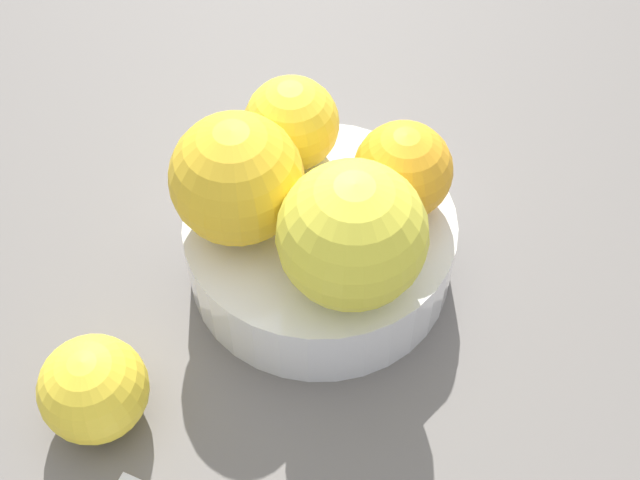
# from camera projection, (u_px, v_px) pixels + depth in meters

# --- Properties ---
(ground_plane) EXTENTS (1.10, 1.10, 0.02)m
(ground_plane) POSITION_uv_depth(u_px,v_px,m) (320.00, 276.00, 0.55)
(ground_plane) COLOR #66605B
(fruit_bowl) EXTENTS (0.17, 0.17, 0.05)m
(fruit_bowl) POSITION_uv_depth(u_px,v_px,m) (320.00, 246.00, 0.53)
(fruit_bowl) COLOR white
(fruit_bowl) RESTS_ON ground_plane
(orange_in_bowl_0) EXTENTS (0.08, 0.08, 0.08)m
(orange_in_bowl_0) POSITION_uv_depth(u_px,v_px,m) (237.00, 179.00, 0.47)
(orange_in_bowl_0) COLOR yellow
(orange_in_bowl_0) RESTS_ON fruit_bowl
(orange_in_bowl_1) EXTENTS (0.08, 0.08, 0.08)m
(orange_in_bowl_1) POSITION_uv_depth(u_px,v_px,m) (352.00, 235.00, 0.45)
(orange_in_bowl_1) COLOR yellow
(orange_in_bowl_1) RESTS_ON fruit_bowl
(orange_in_bowl_2) EXTENTS (0.06, 0.06, 0.06)m
(orange_in_bowl_2) POSITION_uv_depth(u_px,v_px,m) (403.00, 171.00, 0.49)
(orange_in_bowl_2) COLOR #F9A823
(orange_in_bowl_2) RESTS_ON fruit_bowl
(orange_in_bowl_3) EXTENTS (0.06, 0.06, 0.06)m
(orange_in_bowl_3) POSITION_uv_depth(u_px,v_px,m) (292.00, 124.00, 0.51)
(orange_in_bowl_3) COLOR yellow
(orange_in_bowl_3) RESTS_ON fruit_bowl
(orange_loose_0) EXTENTS (0.06, 0.06, 0.06)m
(orange_loose_0) POSITION_uv_depth(u_px,v_px,m) (94.00, 389.00, 0.46)
(orange_loose_0) COLOR yellow
(orange_loose_0) RESTS_ON ground_plane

